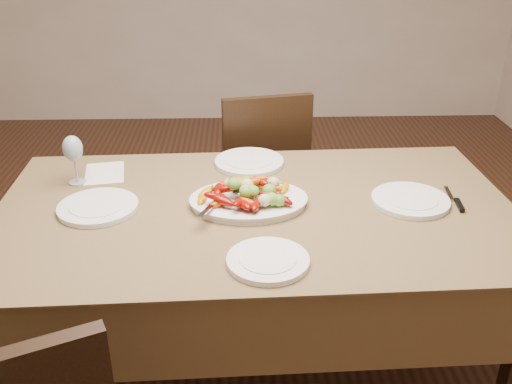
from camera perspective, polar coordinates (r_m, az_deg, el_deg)
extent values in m
plane|color=#391E11|center=(2.60, -4.56, -14.72)|extent=(6.00, 6.00, 0.00)
cube|color=brown|center=(2.22, 0.00, -10.25)|extent=(1.87, 1.10, 0.76)
ellipsoid|color=white|center=(2.03, -0.74, -1.01)|extent=(0.42, 0.31, 0.02)
cylinder|color=white|center=(2.07, -15.52, -1.48)|extent=(0.28, 0.28, 0.02)
cylinder|color=white|center=(2.12, 15.17, -0.82)|extent=(0.28, 0.28, 0.02)
cylinder|color=white|center=(2.36, -0.69, 3.00)|extent=(0.28, 0.28, 0.02)
cylinder|color=white|center=(1.71, 1.20, -6.90)|extent=(0.25, 0.25, 0.02)
cube|color=silver|center=(2.35, -14.90, 1.84)|extent=(0.18, 0.23, 0.00)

